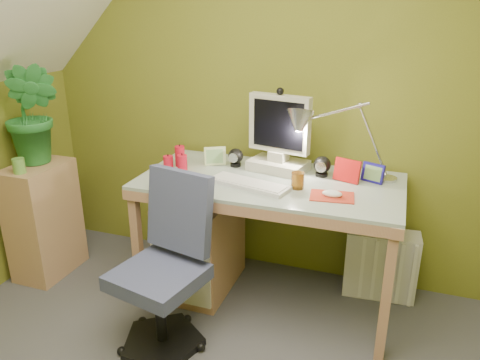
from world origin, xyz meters
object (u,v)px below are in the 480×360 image
(desk, at_px, (268,241))
(side_ledge, at_px, (44,220))
(desk_lamp, at_px, (358,123))
(potted_plant, at_px, (33,114))
(monitor, at_px, (279,131))
(task_chair, at_px, (158,276))
(radiator, at_px, (381,264))

(desk, bearing_deg, side_ledge, -173.11)
(desk_lamp, distance_m, potted_plant, 2.00)
(monitor, xyz_separation_m, task_chair, (-0.42, -0.80, -0.61))
(task_chair, height_order, radiator, task_chair)
(task_chair, relative_size, radiator, 1.98)
(side_ledge, bearing_deg, task_chair, -20.93)
(desk, bearing_deg, desk_lamp, 21.41)
(radiator, bearing_deg, desk_lamp, -158.63)
(desk, bearing_deg, potted_plant, -174.97)
(task_chair, distance_m, radiator, 1.42)
(monitor, relative_size, potted_plant, 0.75)
(desk, relative_size, monitor, 3.07)
(monitor, height_order, desk_lamp, desk_lamp)
(potted_plant, bearing_deg, desk_lamp, 9.35)
(monitor, bearing_deg, side_ledge, -155.06)
(desk, relative_size, side_ledge, 1.92)
(desk, height_order, radiator, desk)
(side_ledge, relative_size, radiator, 1.78)
(desk, bearing_deg, monitor, 89.61)
(desk_lamp, height_order, radiator, desk_lamp)
(side_ledge, relative_size, potted_plant, 1.20)
(potted_plant, bearing_deg, desk, 5.42)
(desk, xyz_separation_m, desk_lamp, (0.45, 0.18, 0.73))
(desk, distance_m, potted_plant, 1.68)
(task_chair, xyz_separation_m, radiator, (1.08, 0.90, -0.22))
(potted_plant, distance_m, task_chair, 1.37)
(side_ledge, bearing_deg, radiator, 12.28)
(desk_lamp, height_order, task_chair, desk_lamp)
(desk, relative_size, task_chair, 1.73)
(side_ledge, distance_m, radiator, 2.24)
(desk_lamp, distance_m, radiator, 0.94)
(monitor, height_order, radiator, monitor)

